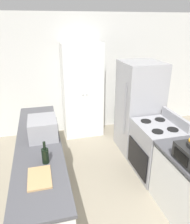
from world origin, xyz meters
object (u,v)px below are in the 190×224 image
Objects in this scene: pantry_cabinet at (83,91)px; stove at (156,149)px; microwave at (43,128)px; wine_bottle at (45,155)px; refrigerator at (139,108)px.

stove is (0.88, -1.71, -0.56)m from pantry_cabinet.
pantry_cabinet is 4.41× the size of microwave.
microwave is (-1.78, 0.08, 0.58)m from stove.
wine_bottle is (-1.78, -0.56, 0.54)m from stove.
refrigerator is 3.82× the size of microwave.
wine_bottle is at bearing -89.98° from microwave.
pantry_cabinet is 1.93× the size of stove.
refrigerator is 6.35× the size of wine_bottle.
refrigerator reaches higher than microwave.
microwave is (-1.81, -0.73, 0.15)m from refrigerator.
microwave is 1.66× the size of wine_bottle.
stove is 0.92m from refrigerator.
microwave is at bearing -158.10° from refrigerator.
wine_bottle is (0.00, -0.64, -0.04)m from microwave.
refrigerator is (0.92, -0.90, -0.14)m from pantry_cabinet.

